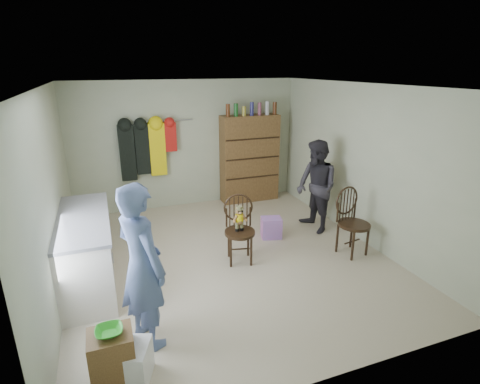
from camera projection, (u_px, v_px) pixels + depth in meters
name	position (u px, v px, depth m)	size (l,w,h in m)	color
ground_plane	(229.00, 257.00, 5.64)	(5.00, 5.00, 0.00)	beige
room_walls	(217.00, 148.00, 5.61)	(5.00, 5.00, 5.00)	#BAC0A1
counter	(87.00, 251.00, 4.84)	(0.64, 1.86, 0.94)	silver
stool	(113.00, 360.00, 3.32)	(0.38, 0.33, 0.55)	brown
bowl	(109.00, 331.00, 3.22)	(0.24, 0.24, 0.06)	green
plastic_tub	(128.00, 363.00, 3.40)	(0.38, 0.36, 0.36)	white
chair_front	(239.00, 224.00, 5.41)	(0.53, 0.53, 0.99)	black
chair_far	(351.00, 219.00, 5.63)	(0.54, 0.54, 1.04)	black
striped_bag	(271.00, 228.00, 6.26)	(0.33, 0.25, 0.35)	#E572C8
person_left	(142.00, 266.00, 3.68)	(0.63, 0.42, 1.74)	#506393
person_right	(316.00, 187.00, 6.34)	(0.77, 0.60, 1.59)	#2D2B33
dresser	(250.00, 158.00, 7.80)	(1.20, 0.39, 2.07)	brown
coat_rack	(146.00, 149.00, 7.07)	(1.42, 0.12, 1.09)	#99999E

